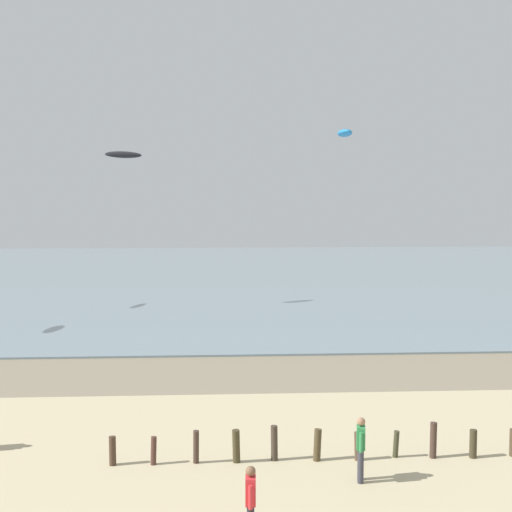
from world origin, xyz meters
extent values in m
cube|color=gray|center=(0.00, 21.78, 0.00)|extent=(120.00, 6.17, 0.01)
cube|color=gray|center=(0.00, 59.86, 0.05)|extent=(160.00, 70.00, 0.10)
cylinder|color=#443124|center=(-3.77, 11.94, 0.40)|extent=(0.20, 0.23, 0.81)
cylinder|color=#4C3028|center=(-2.63, 11.92, 0.39)|extent=(0.18, 0.19, 0.79)
cylinder|color=#413128|center=(-1.45, 11.94, 0.47)|extent=(0.17, 0.19, 0.94)
cylinder|color=#413823|center=(-0.33, 11.92, 0.47)|extent=(0.23, 0.25, 0.95)
cylinder|color=#3F3429|center=(0.74, 12.04, 0.50)|extent=(0.20, 0.21, 1.00)
cylinder|color=#4A3D27|center=(1.96, 11.96, 0.45)|extent=(0.25, 0.24, 0.91)
cylinder|color=#4C3B2C|center=(3.11, 11.92, 0.40)|extent=(0.22, 0.21, 0.81)
cylinder|color=#3D3C28|center=(4.24, 12.06, 0.38)|extent=(0.18, 0.19, 0.78)
cylinder|color=#433229|center=(5.29, 11.98, 0.51)|extent=(0.21, 0.23, 1.03)
cylinder|color=#3D3523|center=(6.43, 11.92, 0.40)|extent=(0.22, 0.23, 0.82)
cube|color=red|center=(-0.15, 7.35, 1.18)|extent=(0.24, 0.37, 0.60)
sphere|color=brown|center=(-0.15, 7.35, 1.60)|extent=(0.22, 0.22, 0.22)
cylinder|color=red|center=(-0.16, 7.11, 1.13)|extent=(0.09, 0.09, 0.52)
cylinder|color=red|center=(-0.13, 7.59, 1.13)|extent=(0.09, 0.09, 0.52)
cylinder|color=#383842|center=(2.86, 10.34, 0.44)|extent=(0.16, 0.16, 0.88)
cylinder|color=#383842|center=(2.90, 10.56, 0.44)|extent=(0.16, 0.16, 0.88)
cube|color=#338C4C|center=(2.88, 10.45, 1.18)|extent=(0.28, 0.39, 0.60)
sphere|color=#9E7051|center=(2.88, 10.45, 1.60)|extent=(0.22, 0.22, 0.22)
cylinder|color=#338C4C|center=(2.83, 10.22, 1.13)|extent=(0.09, 0.09, 0.52)
cylinder|color=#338C4C|center=(2.92, 10.69, 1.13)|extent=(0.09, 0.09, 0.52)
ellipsoid|color=#2384D1|center=(7.42, 37.94, 11.60)|extent=(0.99, 2.76, 0.51)
ellipsoid|color=black|center=(-7.04, 39.55, 10.26)|extent=(2.65, 1.86, 0.65)
camera|label=1|loc=(-0.82, -6.87, 7.39)|focal=48.47mm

